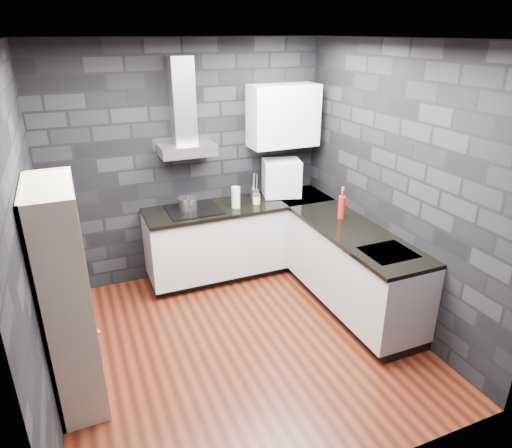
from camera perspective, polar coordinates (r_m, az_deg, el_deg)
ground at (r=4.51m, az=-1.95°, el=-14.57°), size 3.20×3.20×0.00m
ceiling at (r=3.58m, az=-2.57°, el=22.16°), size 3.20×3.20×0.00m
wall_back at (r=5.32m, az=-8.48°, el=7.48°), size 3.20×0.05×2.70m
wall_front at (r=2.55m, az=11.06°, el=-10.81°), size 3.20×0.05×2.70m
wall_left at (r=3.65m, az=-26.81°, el=-2.17°), size 0.05×3.20×2.70m
wall_right at (r=4.63m, az=16.99°, el=4.37°), size 0.05×3.20×2.70m
toekick_back at (r=5.69m, az=-2.09°, el=-5.36°), size 2.18×0.50×0.10m
toekick_right at (r=5.09m, az=12.06°, el=-9.62°), size 0.50×1.78×0.10m
counter_back_cab at (r=5.46m, az=-2.00°, el=-1.57°), size 2.20×0.60×0.76m
counter_right_cab at (r=4.86m, az=12.08°, el=-5.45°), size 0.60×1.80×0.76m
counter_back_top at (r=5.30m, az=-2.02°, el=2.32°), size 2.20×0.62×0.04m
counter_right_top at (r=4.68m, az=12.38°, el=-1.16°), size 0.62×1.80×0.04m
counter_corner_top at (r=5.63m, az=5.59°, el=3.46°), size 0.62×0.62×0.04m
hood_body at (r=5.07m, az=-8.59°, el=9.17°), size 0.60×0.34×0.12m
hood_chimney at (r=5.05m, az=-9.15°, el=14.96°), size 0.24×0.20×0.90m
upper_cabinet at (r=5.40m, az=3.43°, el=13.35°), size 0.80×0.35×0.70m
cooktop at (r=5.15m, az=-7.80°, el=1.77°), size 0.58×0.50×0.01m
sink_rim at (r=4.32m, az=16.23°, el=-3.45°), size 0.44×0.40×0.01m
pot at (r=5.15m, az=-8.53°, el=2.52°), size 0.25×0.25×0.12m
glass_vase at (r=5.15m, az=-2.54°, el=3.35°), size 0.11×0.11×0.24m
storage_jar at (r=5.28m, az=0.05°, el=3.07°), size 0.11×0.11×0.10m
utensil_crock at (r=5.42m, az=-0.16°, el=3.75°), size 0.12×0.12×0.13m
appliance_garage at (r=5.50m, az=3.20°, el=5.78°), size 0.51×0.44×0.43m
red_bottle at (r=4.93m, az=10.65°, el=2.06°), size 0.09×0.09×0.25m
bookshelf at (r=3.75m, az=-22.52°, el=-8.57°), size 0.56×0.86×1.80m
fruit_bowl at (r=3.60m, az=-22.53°, el=-9.19°), size 0.25×0.25×0.05m
book_red at (r=4.02m, az=-21.76°, el=-11.70°), size 0.16×0.08×0.22m
book_second at (r=4.06m, az=-22.20°, el=-10.99°), size 0.16×0.05×0.22m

